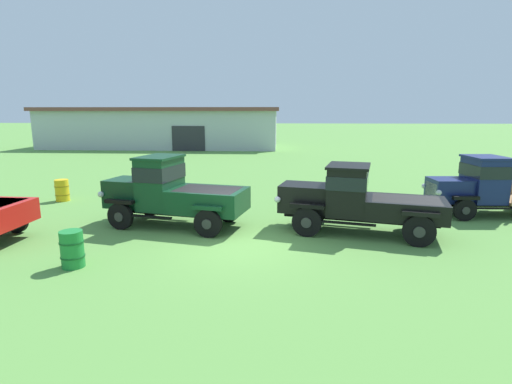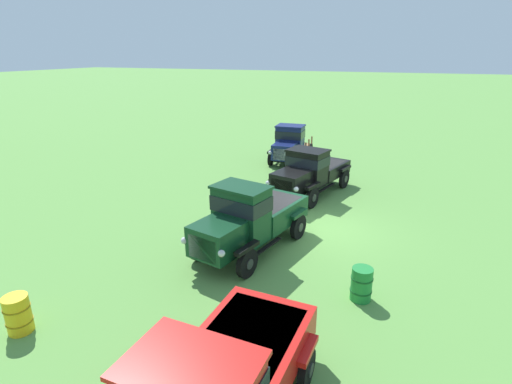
% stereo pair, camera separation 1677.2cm
% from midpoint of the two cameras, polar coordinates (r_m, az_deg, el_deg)
% --- Properties ---
extents(ground_plane, '(240.00, 240.00, 0.00)m').
position_cam_midpoint_polar(ground_plane, '(10.46, -23.49, -10.69)').
color(ground_plane, '#5B9342').
extents(vintage_truck_second_in_line, '(5.06, 2.86, 2.33)m').
position_cam_midpoint_polar(vintage_truck_second_in_line, '(10.16, -41.91, -7.99)').
color(vintage_truck_second_in_line, black).
rests_on(vintage_truck_second_in_line, ground).
extents(vintage_truck_midrow_center, '(5.30, 2.95, 2.15)m').
position_cam_midpoint_polar(vintage_truck_midrow_center, '(13.22, -18.01, 1.47)').
color(vintage_truck_midrow_center, black).
rests_on(vintage_truck_midrow_center, ground).
extents(vintage_truck_far_side, '(4.65, 2.08, 2.18)m').
position_cam_midpoint_polar(vintage_truck_far_side, '(18.45, -14.42, 6.83)').
color(vintage_truck_far_side, black).
rests_on(vintage_truck_far_side, ground).
extents(oil_drum_beside_row, '(0.59, 0.59, 0.92)m').
position_cam_midpoint_polar(oil_drum_beside_row, '(13.05, -71.94, -15.11)').
color(oil_drum_beside_row, gold).
rests_on(oil_drum_beside_row, ground).
extents(oil_drum_near_fence, '(0.58, 0.58, 0.92)m').
position_cam_midpoint_polar(oil_drum_near_fence, '(7.00, -36.32, -25.24)').
color(oil_drum_near_fence, '#1E7F33').
rests_on(oil_drum_near_fence, ground).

